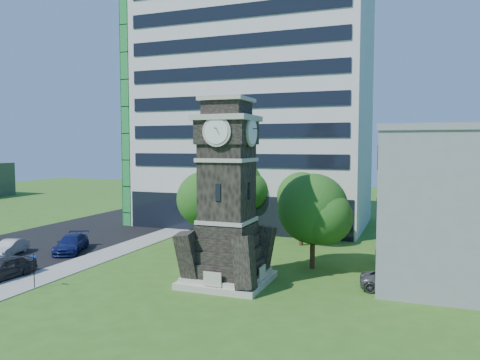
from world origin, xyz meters
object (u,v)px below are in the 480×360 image
at_px(car_street_south, 4,268).
at_px(park_bench, 207,275).
at_px(car_street_north, 71,244).
at_px(car_street_mid, 10,247).
at_px(street_sign, 34,267).
at_px(clock_tower, 227,204).
at_px(car_east_lot, 397,282).

bearing_deg(car_street_south, park_bench, 20.36).
bearing_deg(car_street_north, car_street_mid, -169.47).
bearing_deg(street_sign, clock_tower, 33.05).
bearing_deg(street_sign, car_street_mid, 150.65).
height_order(car_street_mid, car_street_north, car_street_north).
relative_size(car_street_south, street_sign, 2.03).
distance_m(clock_tower, car_east_lot, 11.79).
height_order(park_bench, street_sign, street_sign).
distance_m(car_street_north, car_east_lot, 26.67).
relative_size(clock_tower, car_street_north, 2.43).
bearing_deg(car_street_north, clock_tower, -36.55).
relative_size(clock_tower, car_street_mid, 3.15).
relative_size(car_street_mid, car_street_north, 0.77).
bearing_deg(car_east_lot, car_street_north, 83.45).
height_order(car_street_north, car_east_lot, car_street_north).
xyz_separation_m(car_street_south, car_street_north, (-1.30, 8.23, -0.03)).
distance_m(car_street_south, park_bench, 14.06).
bearing_deg(car_street_south, clock_tower, 21.50).
bearing_deg(clock_tower, car_street_north, 167.10).
height_order(clock_tower, street_sign, clock_tower).
relative_size(car_street_north, street_sign, 2.27).
bearing_deg(clock_tower, park_bench, -150.58).
distance_m(car_street_south, car_east_lot, 26.15).
distance_m(car_street_north, street_sign, 10.41).
distance_m(car_street_mid, car_east_lot, 30.64).
bearing_deg(car_street_north, park_bench, -39.87).
bearing_deg(car_east_lot, clock_tower, 97.61).
height_order(car_street_south, street_sign, street_sign).
xyz_separation_m(car_street_mid, car_street_north, (4.01, 2.73, 0.09)).
distance_m(car_street_mid, car_street_north, 4.85).
distance_m(clock_tower, park_bench, 4.91).
distance_m(car_street_mid, park_bench, 18.89).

